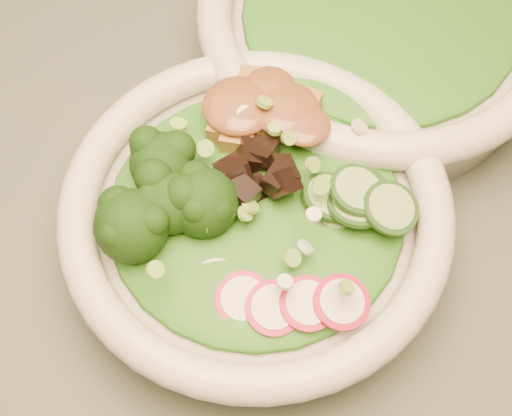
# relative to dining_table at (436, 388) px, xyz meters

# --- Properties ---
(dining_table) EXTENTS (1.20, 0.80, 0.75)m
(dining_table) POSITION_rel_dining_table_xyz_m (0.00, 0.00, 0.00)
(dining_table) COLOR black
(dining_table) RESTS_ON ground
(salad_bowl) EXTENTS (0.28, 0.28, 0.08)m
(salad_bowl) POSITION_rel_dining_table_xyz_m (-0.17, 0.04, 0.16)
(salad_bowl) COLOR silver
(salad_bowl) RESTS_ON dining_table
(side_bowl) EXTENTS (0.31, 0.31, 0.08)m
(side_bowl) POSITION_rel_dining_table_xyz_m (-0.12, 0.24, 0.16)
(side_bowl) COLOR silver
(side_bowl) RESTS_ON dining_table
(lettuce_bed) EXTENTS (0.21, 0.21, 0.03)m
(lettuce_bed) POSITION_rel_dining_table_xyz_m (-0.17, 0.04, 0.18)
(lettuce_bed) COLOR #1D6114
(lettuce_bed) RESTS_ON salad_bowl
(side_lettuce) EXTENTS (0.21, 0.21, 0.03)m
(side_lettuce) POSITION_rel_dining_table_xyz_m (-0.12, 0.24, 0.18)
(side_lettuce) COLOR #1D6114
(side_lettuce) RESTS_ON side_bowl
(broccoli_florets) EXTENTS (0.10, 0.09, 0.05)m
(broccoli_florets) POSITION_rel_dining_table_xyz_m (-0.24, 0.02, 0.19)
(broccoli_florets) COLOR black
(broccoli_florets) RESTS_ON salad_bowl
(radish_slices) EXTENTS (0.12, 0.07, 0.02)m
(radish_slices) POSITION_rel_dining_table_xyz_m (-0.15, -0.03, 0.18)
(radish_slices) COLOR #AC0D33
(radish_slices) RESTS_ON salad_bowl
(cucumber_slices) EXTENTS (0.09, 0.09, 0.04)m
(cucumber_slices) POSITION_rel_dining_table_xyz_m (-0.11, 0.06, 0.19)
(cucumber_slices) COLOR #A4C86F
(cucumber_slices) RESTS_ON salad_bowl
(mushroom_heap) EXTENTS (0.09, 0.09, 0.04)m
(mushroom_heap) POSITION_rel_dining_table_xyz_m (-0.18, 0.05, 0.19)
(mushroom_heap) COLOR black
(mushroom_heap) RESTS_ON salad_bowl
(tofu_cubes) EXTENTS (0.11, 0.08, 0.04)m
(tofu_cubes) POSITION_rel_dining_table_xyz_m (-0.19, 0.10, 0.19)
(tofu_cubes) COLOR olive
(tofu_cubes) RESTS_ON salad_bowl
(peanut_sauce) EXTENTS (0.07, 0.06, 0.02)m
(peanut_sauce) POSITION_rel_dining_table_xyz_m (-0.19, 0.10, 0.20)
(peanut_sauce) COLOR brown
(peanut_sauce) RESTS_ON tofu_cubes
(scallion_garnish) EXTENTS (0.20, 0.20, 0.03)m
(scallion_garnish) POSITION_rel_dining_table_xyz_m (-0.17, 0.04, 0.20)
(scallion_garnish) COLOR #82BD42
(scallion_garnish) RESTS_ON salad_bowl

